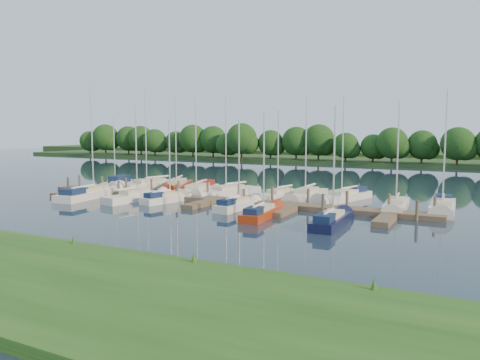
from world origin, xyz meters
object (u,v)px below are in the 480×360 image
at_px(sailboat_n_0, 116,184).
at_px(sailboat_s_2, 167,199).
at_px(motorboat, 119,185).
at_px(sailboat_n_5, 228,193).
at_px(dock, 212,201).

height_order(sailboat_n_0, sailboat_s_2, sailboat_n_0).
bearing_deg(motorboat, sailboat_n_5, 170.58).
xyz_separation_m(dock, motorboat, (-15.35, 4.48, 0.17)).
relative_size(sailboat_n_0, sailboat_s_2, 1.09).
distance_m(dock, motorboat, 15.99).
bearing_deg(sailboat_n_5, dock, 120.08).
bearing_deg(sailboat_s_2, motorboat, 164.16).
bearing_deg(sailboat_s_2, sailboat_n_0, 163.26).
bearing_deg(dock, sailboat_n_0, 161.94).
height_order(dock, sailboat_n_0, sailboat_n_0).
bearing_deg(dock, sailboat_n_5, 102.06).
bearing_deg(sailboat_n_5, sailboat_s_2, 83.25).
height_order(sailboat_n_5, sailboat_s_2, sailboat_n_5).
xyz_separation_m(sailboat_n_0, motorboat, (1.30, -0.95, 0.10)).
bearing_deg(sailboat_n_0, dock, 140.93).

